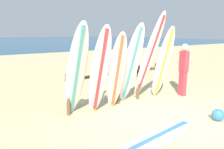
% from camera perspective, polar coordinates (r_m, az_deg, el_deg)
% --- Properties ---
extents(ground_plane, '(120.00, 120.00, 0.00)m').
position_cam_1_polar(ground_plane, '(5.10, 16.48, -11.89)').
color(ground_plane, '#CCB784').
extents(surfboard_rack, '(3.08, 0.09, 1.03)m').
position_cam_1_polar(surfboard_rack, '(5.80, 1.69, -2.03)').
color(surfboard_rack, brown).
rests_on(surfboard_rack, ground).
extents(surfboard_leaning_far_left, '(0.49, 0.91, 2.24)m').
position_cam_1_polar(surfboard_leaning_far_left, '(4.78, -9.70, 0.87)').
color(surfboard_leaning_far_left, white).
rests_on(surfboard_leaning_far_left, ground).
extents(surfboard_leaning_left, '(0.53, 0.71, 2.17)m').
position_cam_1_polar(surfboard_leaning_left, '(4.88, -3.38, 0.84)').
color(surfboard_leaning_left, white).
rests_on(surfboard_leaning_left, ground).
extents(surfboard_leaning_center_left, '(0.55, 0.70, 2.02)m').
position_cam_1_polar(surfboard_leaning_center_left, '(5.23, 1.34, 0.71)').
color(surfboard_leaning_center_left, beige).
rests_on(surfboard_leaning_center_left, ground).
extents(surfboard_leaning_center, '(0.60, 1.01, 2.24)m').
position_cam_1_polar(surfboard_leaning_center, '(5.62, 5.28, 2.56)').
color(surfboard_leaning_center, white).
rests_on(surfboard_leaning_center, ground).
extents(surfboard_leaning_center_right, '(0.54, 1.07, 2.54)m').
position_cam_1_polar(surfboard_leaning_center_right, '(5.98, 10.04, 4.44)').
color(surfboard_leaning_center_right, white).
rests_on(surfboard_leaning_center_right, ground).
extents(surfboard_leaning_right, '(0.58, 0.78, 2.17)m').
position_cam_1_polar(surfboard_leaning_right, '(6.36, 13.83, 3.01)').
color(surfboard_leaning_right, silver).
rests_on(surfboard_leaning_right, ground).
extents(surfboard_lying_on_sand, '(2.32, 0.79, 0.08)m').
position_cam_1_polar(surfboard_lying_on_sand, '(4.14, 11.77, -16.82)').
color(surfboard_lying_on_sand, white).
rests_on(surfboard_lying_on_sand, ground).
extents(beachgoer_standing, '(0.22, 0.29, 1.65)m').
position_cam_1_polar(beachgoer_standing, '(6.90, 19.04, 1.82)').
color(beachgoer_standing, '#D8333F').
rests_on(beachgoer_standing, ground).
extents(beach_ball, '(0.28, 0.28, 0.28)m').
position_cam_1_polar(beach_ball, '(5.39, 27.09, -9.83)').
color(beach_ball, '#3372B2').
rests_on(beach_ball, ground).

